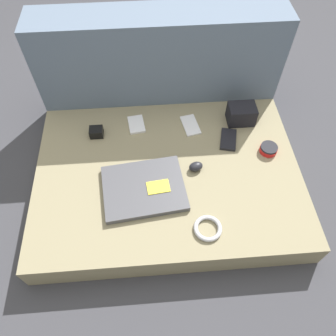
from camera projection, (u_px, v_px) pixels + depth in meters
name	position (u px, v px, depth m)	size (l,w,h in m)	color
ground_plane	(168.00, 186.00, 1.48)	(8.00, 8.00, 0.00)	#38383D
couch_seat	(168.00, 179.00, 1.43)	(1.11, 0.79, 0.12)	#847A5B
couch_backrest	(160.00, 68.00, 1.54)	(1.11, 0.20, 0.54)	slate
laptop	(144.00, 188.00, 1.31)	(0.35, 0.29, 0.03)	#47474C
computer_mouse	(196.00, 167.00, 1.37)	(0.07, 0.06, 0.04)	black
speaker_puck	(269.00, 149.00, 1.43)	(0.08, 0.08, 0.03)	red
phone_silver	(136.00, 124.00, 1.52)	(0.08, 0.11, 0.01)	silver
phone_black	(228.00, 139.00, 1.47)	(0.09, 0.13, 0.01)	black
phone_small	(190.00, 125.00, 1.52)	(0.09, 0.13, 0.01)	silver
camera_pouch	(241.00, 114.00, 1.51)	(0.12, 0.09, 0.09)	black
charger_brick	(96.00, 132.00, 1.47)	(0.06, 0.05, 0.04)	black
cable_coil	(208.00, 228.00, 1.22)	(0.11, 0.11, 0.02)	#B2B2B7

